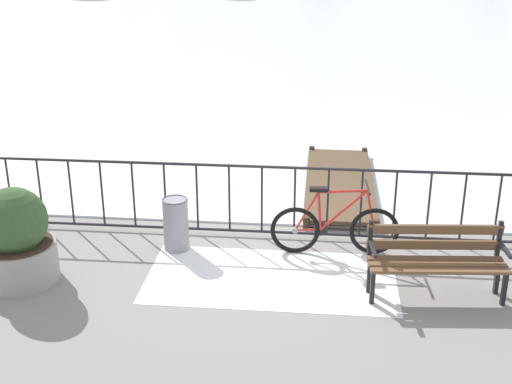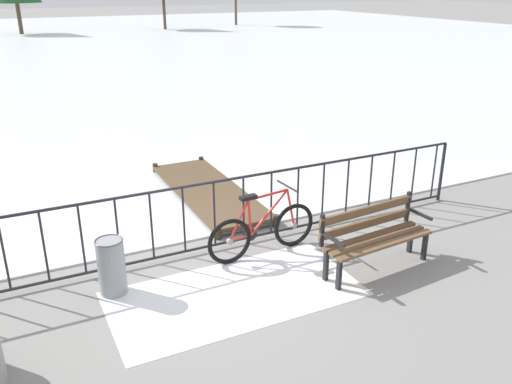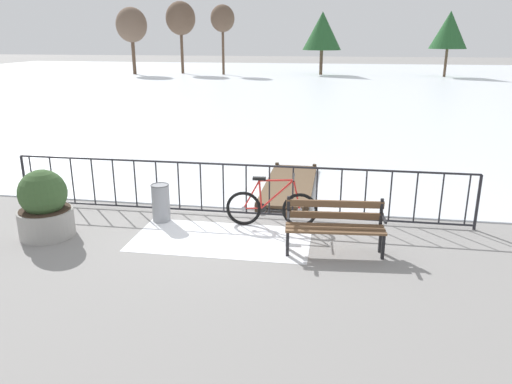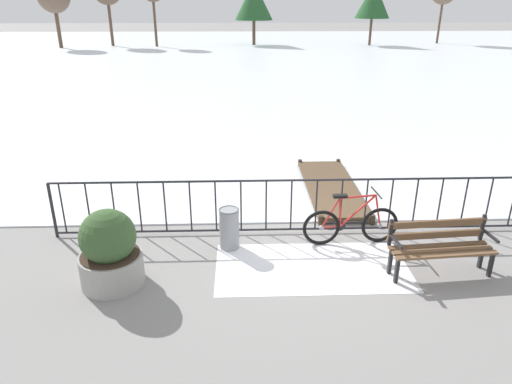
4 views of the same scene
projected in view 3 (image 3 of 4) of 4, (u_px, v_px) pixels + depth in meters
The scene contains 14 objects.
ground_plane at pixel (235, 216), 9.82m from camera, with size 160.00×160.00×0.00m, color gray.
frozen_pond at pixel (313, 84), 36.53m from camera, with size 80.00×56.00×0.03m, color silver.
snow_patch at pixel (222, 239), 8.69m from camera, with size 3.11×1.56×0.01m, color white.
railing_fence at pixel (235, 189), 9.65m from camera, with size 9.06×0.06×1.07m.
bicycle_near_railing at pixel (271, 207), 9.19m from camera, with size 1.71×0.52×0.97m.
park_bench at pixel (335, 222), 8.05m from camera, with size 1.63×0.61×0.89m.
planter_with_shrub at pixel (44, 206), 8.68m from camera, with size 0.95×0.95×1.21m.
trash_bin at pixel (161, 203), 9.45m from camera, with size 0.35×0.35×0.73m.
wooden_dock at pixel (289, 184), 11.49m from camera, with size 1.10×3.42×0.20m.
tree_far_west at pixel (223, 19), 43.77m from camera, with size 2.13×2.13×6.05m.
tree_west_mid at pixel (449, 30), 41.51m from camera, with size 3.10×3.10×5.40m.
tree_centre at pixel (322, 31), 43.91m from camera, with size 3.44×3.44×5.46m.
tree_far_east at pixel (131, 25), 44.28m from camera, with size 2.76×2.76×5.86m.
tree_extra at pixel (181, 19), 45.01m from camera, with size 2.69×2.69×6.41m.
Camera 3 is at (1.90, -9.03, 3.42)m, focal length 34.71 mm.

